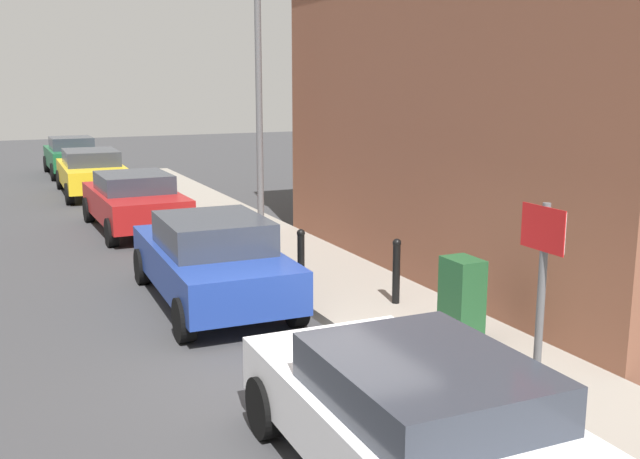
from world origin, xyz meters
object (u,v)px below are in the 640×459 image
Objects in this scene: utility_cabinet at (461,304)px; car_green at (72,155)px; car_blue at (212,259)px; street_sign at (541,282)px; bollard_near_cabinet at (396,269)px; car_yellow at (92,171)px; bollard_far_kerb at (301,258)px; car_red at (135,200)px; lamppost at (259,94)px; car_white at (420,421)px.

car_green is at bearing 96.60° from utility_cabinet.
street_sign is (1.62, -5.86, 0.91)m from car_blue.
car_blue reaches higher than bollard_near_cabinet.
car_yellow is 13.21m from bollard_far_kerb.
lamppost is at bearing -143.67° from car_red.
car_green is at bearing -0.25° from car_red.
car_yellow is at bearing 179.97° from car_green.
car_red is at bearing 106.71° from bollard_near_cabinet.
car_red is at bearing 103.20° from utility_cabinet.
lamppost is (2.18, -2.87, 2.57)m from car_red.
bollard_far_kerb is at bearing 129.19° from bollard_near_cabinet.
car_blue is at bearing 105.47° from street_sign.
car_green is 18.52m from bollard_far_kerb.
car_red is 4.13× the size of bollard_near_cabinet.
car_white is 10.51m from lamppost.
car_white is 4.11× the size of bollard_near_cabinet.
car_green is 24.04m from street_sign.
lamppost is (-0.28, 5.33, 2.60)m from bollard_near_cabinet.
bollard_far_kerb is 5.59m from street_sign.
utility_cabinet is at bearing -73.11° from bollard_far_kerb.
bollard_far_kerb is 0.18× the size of lamppost.
car_white is 24.37m from car_green.
bollard_far_kerb is (1.40, -6.90, -0.03)m from car_red.
car_yellow is 14.65m from bollard_near_cabinet.
lamppost reaches higher than street_sign.
utility_cabinet is 2.64m from street_sign.
car_white is 0.97× the size of car_blue.
car_red is at bearing 97.34° from street_sign.
street_sign is at bearing -108.17° from utility_cabinet.
car_blue is at bearing 124.10° from utility_cabinet.
street_sign reaches higher than car_white.
car_blue reaches higher than car_red.
utility_cabinet is at bearing -173.42° from car_green.
lamppost is (2.21, 9.94, 2.60)m from car_white.
car_yellow reaches higher than utility_cabinet.
car_blue is 4.99m from lamppost.
car_red is 0.75× the size of lamppost.
bollard_far_kerb is (1.43, 5.91, -0.00)m from car_white.
car_white is at bearing -165.95° from street_sign.
car_blue is 18.10m from car_green.
car_red is at bearing 1.39° from car_blue.
bollard_far_kerb is (1.54, -13.12, -0.05)m from car_yellow.
car_yellow is 1.97× the size of street_sign.
bollard_near_cabinet is (0.10, 1.87, 0.02)m from utility_cabinet.
car_red is (0.02, 6.54, -0.02)m from car_blue.
car_yellow is 9.72m from lamppost.
car_green is at bearing 94.77° from bollard_far_kerb.
street_sign reaches higher than car_red.
utility_cabinet is at bearing -169.86° from car_yellow.
car_white is at bearing -178.25° from car_yellow.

